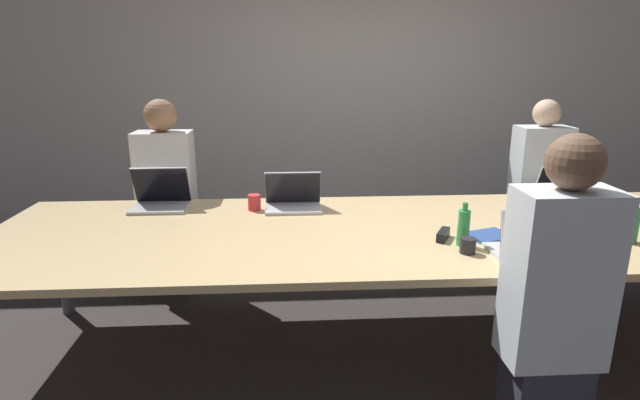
{
  "coord_description": "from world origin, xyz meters",
  "views": [
    {
      "loc": [
        -0.62,
        -2.7,
        1.69
      ],
      "look_at": [
        -0.45,
        0.1,
        0.9
      ],
      "focal_mm": 28.0,
      "sensor_mm": 36.0,
      "label": 1
    }
  ],
  "objects_px": {
    "cup_far_right": "(602,195)",
    "cup_far_midleft": "(254,202)",
    "cup_near_midright": "(468,246)",
    "person_far_right": "(537,192)",
    "laptop_far_left": "(161,196)",
    "bottle_near_right": "(631,224)",
    "laptop_near_midright": "(526,243)",
    "person_near_midright": "(555,307)",
    "bottle_near_midright": "(464,227)",
    "stapler": "(443,235)",
    "person_far_left": "(168,200)",
    "laptop_far_midleft": "(293,198)",
    "laptop_far_right": "(564,190)"
  },
  "relations": [
    {
      "from": "cup_far_right",
      "to": "person_near_midright",
      "type": "relative_size",
      "value": 0.07
    },
    {
      "from": "bottle_near_right",
      "to": "laptop_far_left",
      "type": "distance_m",
      "value": 2.78
    },
    {
      "from": "cup_far_midleft",
      "to": "bottle_near_midright",
      "type": "bearing_deg",
      "value": -32.05
    },
    {
      "from": "laptop_far_left",
      "to": "bottle_near_midright",
      "type": "bearing_deg",
      "value": -24.62
    },
    {
      "from": "bottle_near_right",
      "to": "laptop_far_midleft",
      "type": "height_order",
      "value": "laptop_far_midleft"
    },
    {
      "from": "bottle_near_right",
      "to": "cup_near_midright",
      "type": "xyz_separation_m",
      "value": [
        -0.91,
        -0.1,
        -0.06
      ]
    },
    {
      "from": "cup_far_right",
      "to": "person_near_midright",
      "type": "xyz_separation_m",
      "value": [
        -1.03,
        -1.34,
        -0.11
      ]
    },
    {
      "from": "bottle_near_right",
      "to": "cup_far_midleft",
      "type": "xyz_separation_m",
      "value": [
        -2.04,
        0.72,
        -0.05
      ]
    },
    {
      "from": "cup_near_midright",
      "to": "person_far_left",
      "type": "xyz_separation_m",
      "value": [
        -1.79,
        1.28,
        -0.09
      ]
    },
    {
      "from": "laptop_near_midright",
      "to": "cup_near_midright",
      "type": "xyz_separation_m",
      "value": [
        -0.26,
        0.08,
        -0.03
      ]
    },
    {
      "from": "cup_far_right",
      "to": "bottle_near_right",
      "type": "height_order",
      "value": "bottle_near_right"
    },
    {
      "from": "person_near_midright",
      "to": "laptop_far_right",
      "type": "bearing_deg",
      "value": -119.42
    },
    {
      "from": "cup_far_midleft",
      "to": "bottle_near_right",
      "type": "bearing_deg",
      "value": -19.47
    },
    {
      "from": "laptop_far_left",
      "to": "cup_far_right",
      "type": "bearing_deg",
      "value": -0.99
    },
    {
      "from": "person_near_midright",
      "to": "bottle_near_midright",
      "type": "height_order",
      "value": "person_near_midright"
    },
    {
      "from": "laptop_far_left",
      "to": "stapler",
      "type": "distance_m",
      "value": 1.82
    },
    {
      "from": "person_far_right",
      "to": "cup_far_right",
      "type": "distance_m",
      "value": 0.58
    },
    {
      "from": "laptop_far_left",
      "to": "stapler",
      "type": "xyz_separation_m",
      "value": [
        1.68,
        -0.71,
        -0.05
      ]
    },
    {
      "from": "person_near_midright",
      "to": "cup_near_midright",
      "type": "bearing_deg",
      "value": -66.33
    },
    {
      "from": "cup_far_right",
      "to": "cup_far_midleft",
      "type": "relative_size",
      "value": 1.02
    },
    {
      "from": "bottle_near_right",
      "to": "laptop_near_midright",
      "type": "distance_m",
      "value": 0.68
    },
    {
      "from": "laptop_far_right",
      "to": "stapler",
      "type": "height_order",
      "value": "laptop_far_right"
    },
    {
      "from": "stapler",
      "to": "cup_far_right",
      "type": "bearing_deg",
      "value": 55.64
    },
    {
      "from": "laptop_far_midleft",
      "to": "laptop_far_right",
      "type": "bearing_deg",
      "value": 2.78
    },
    {
      "from": "person_far_right",
      "to": "person_far_left",
      "type": "distance_m",
      "value": 2.85
    },
    {
      "from": "cup_far_midleft",
      "to": "stapler",
      "type": "height_order",
      "value": "cup_far_midleft"
    },
    {
      "from": "bottle_near_right",
      "to": "cup_far_right",
      "type": "bearing_deg",
      "value": 66.72
    },
    {
      "from": "cup_near_midright",
      "to": "cup_far_midleft",
      "type": "relative_size",
      "value": 0.78
    },
    {
      "from": "bottle_near_midright",
      "to": "cup_far_midleft",
      "type": "distance_m",
      "value": 1.34
    },
    {
      "from": "cup_near_midright",
      "to": "cup_far_midleft",
      "type": "distance_m",
      "value": 1.39
    },
    {
      "from": "person_far_right",
      "to": "bottle_near_midright",
      "type": "relative_size",
      "value": 6.06
    },
    {
      "from": "cup_near_midright",
      "to": "person_far_left",
      "type": "relative_size",
      "value": 0.06
    },
    {
      "from": "cup_far_right",
      "to": "stapler",
      "type": "xyz_separation_m",
      "value": [
        -1.3,
        -0.66,
        -0.03
      ]
    },
    {
      "from": "person_near_midright",
      "to": "laptop_far_midleft",
      "type": "xyz_separation_m",
      "value": [
        -1.08,
        1.32,
        0.13
      ]
    },
    {
      "from": "person_near_midright",
      "to": "cup_near_midright",
      "type": "distance_m",
      "value": 0.53
    },
    {
      "from": "cup_far_midleft",
      "to": "person_far_right",
      "type": "bearing_deg",
      "value": 14.73
    },
    {
      "from": "laptop_far_midleft",
      "to": "cup_far_midleft",
      "type": "relative_size",
      "value": 3.59
    },
    {
      "from": "laptop_far_right",
      "to": "cup_far_right",
      "type": "bearing_deg",
      "value": -15.74
    },
    {
      "from": "person_near_midright",
      "to": "person_far_right",
      "type": "bearing_deg",
      "value": -114.42
    },
    {
      "from": "cup_far_right",
      "to": "bottle_near_right",
      "type": "distance_m",
      "value": 0.83
    },
    {
      "from": "person_far_right",
      "to": "person_near_midright",
      "type": "bearing_deg",
      "value": -114.42
    },
    {
      "from": "laptop_near_midright",
      "to": "person_far_left",
      "type": "xyz_separation_m",
      "value": [
        -2.05,
        1.35,
        -0.13
      ]
    },
    {
      "from": "bottle_near_right",
      "to": "cup_far_midleft",
      "type": "relative_size",
      "value": 2.31
    },
    {
      "from": "person_near_midright",
      "to": "laptop_far_midleft",
      "type": "height_order",
      "value": "person_near_midright"
    },
    {
      "from": "laptop_far_right",
      "to": "person_far_left",
      "type": "relative_size",
      "value": 0.25
    },
    {
      "from": "laptop_near_midright",
      "to": "person_near_midright",
      "type": "relative_size",
      "value": 0.22
    },
    {
      "from": "cup_near_midright",
      "to": "cup_far_midleft",
      "type": "bearing_deg",
      "value": 143.85
    },
    {
      "from": "person_far_right",
      "to": "laptop_far_left",
      "type": "relative_size",
      "value": 3.87
    },
    {
      "from": "laptop_far_right",
      "to": "bottle_near_right",
      "type": "relative_size",
      "value": 1.5
    },
    {
      "from": "laptop_near_midright",
      "to": "cup_far_midleft",
      "type": "xyz_separation_m",
      "value": [
        -1.38,
        0.9,
        -0.02
      ]
    }
  ]
}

